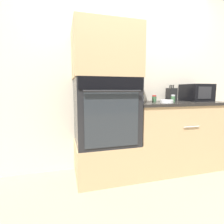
# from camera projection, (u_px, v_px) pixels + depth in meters

# --- Properties ---
(ground_plane) EXTENTS (12.00, 12.00, 0.00)m
(ground_plane) POSITION_uv_depth(u_px,v_px,m) (143.00, 183.00, 2.06)
(ground_plane) COLOR gray
(wall_back) EXTENTS (8.00, 0.05, 2.50)m
(wall_back) POSITION_uv_depth(u_px,v_px,m) (125.00, 79.00, 2.50)
(wall_back) COLOR beige
(wall_back) RESTS_ON ground_plane
(oven_cabinet_base) EXTENTS (0.75, 0.60, 0.44)m
(oven_cabinet_base) POSITION_uv_depth(u_px,v_px,m) (106.00, 159.00, 2.21)
(oven_cabinet_base) COLOR tan
(oven_cabinet_base) RESTS_ON ground_plane
(wall_oven) EXTENTS (0.73, 0.64, 0.79)m
(wall_oven) POSITION_uv_depth(u_px,v_px,m) (106.00, 111.00, 2.13)
(wall_oven) COLOR black
(wall_oven) RESTS_ON oven_cabinet_base
(oven_cabinet_upper) EXTENTS (0.75, 0.60, 0.59)m
(oven_cabinet_upper) POSITION_uv_depth(u_px,v_px,m) (105.00, 53.00, 2.05)
(oven_cabinet_upper) COLOR tan
(oven_cabinet_upper) RESTS_ON wall_oven
(counter_unit) EXTENTS (1.28, 0.63, 0.93)m
(counter_unit) POSITION_uv_depth(u_px,v_px,m) (175.00, 135.00, 2.45)
(counter_unit) COLOR tan
(counter_unit) RESTS_ON ground_plane
(microwave) EXTENTS (0.35, 0.37, 0.25)m
(microwave) POSITION_uv_depth(u_px,v_px,m) (196.00, 93.00, 2.58)
(microwave) COLOR black
(microwave) RESTS_ON counter_unit
(knife_block) EXTENTS (0.11, 0.13, 0.23)m
(knife_block) POSITION_uv_depth(u_px,v_px,m) (171.00, 94.00, 2.55)
(knife_block) COLOR black
(knife_block) RESTS_ON counter_unit
(bowl) EXTENTS (0.16, 0.16, 0.04)m
(bowl) POSITION_uv_depth(u_px,v_px,m) (167.00, 101.00, 2.17)
(bowl) COLOR white
(bowl) RESTS_ON counter_unit
(condiment_jar_near) EXTENTS (0.04, 0.04, 0.12)m
(condiment_jar_near) POSITION_uv_depth(u_px,v_px,m) (143.00, 97.00, 2.45)
(condiment_jar_near) COLOR silver
(condiment_jar_near) RESTS_ON counter_unit
(condiment_jar_mid) EXTENTS (0.06, 0.06, 0.09)m
(condiment_jar_mid) POSITION_uv_depth(u_px,v_px,m) (154.00, 98.00, 2.44)
(condiment_jar_mid) COLOR #427047
(condiment_jar_mid) RESTS_ON counter_unit
(condiment_jar_far) EXTENTS (0.06, 0.06, 0.10)m
(condiment_jar_far) POSITION_uv_depth(u_px,v_px,m) (173.00, 98.00, 2.33)
(condiment_jar_far) COLOR #427047
(condiment_jar_far) RESTS_ON counter_unit
(condiment_jar_back) EXTENTS (0.05, 0.05, 0.10)m
(condiment_jar_back) POSITION_uv_depth(u_px,v_px,m) (133.00, 98.00, 2.49)
(condiment_jar_back) COLOR brown
(condiment_jar_back) RESTS_ON counter_unit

